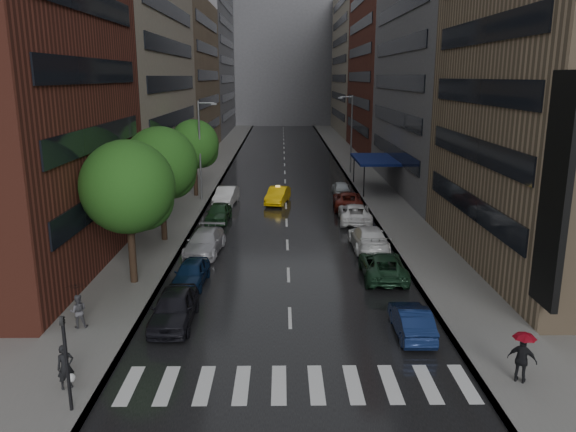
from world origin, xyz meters
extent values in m
plane|color=gray|center=(0.00, 0.00, 0.00)|extent=(220.00, 220.00, 0.00)
cube|color=black|center=(0.00, 50.00, 0.01)|extent=(14.00, 140.00, 0.01)
cube|color=gray|center=(-9.00, 50.00, 0.07)|extent=(4.00, 140.00, 0.15)
cube|color=gray|center=(9.00, 50.00, 0.07)|extent=(4.00, 140.00, 0.15)
cube|color=silver|center=(-6.10, -2.00, 0.01)|extent=(0.55, 2.80, 0.01)
cube|color=silver|center=(-4.70, -2.00, 0.01)|extent=(0.55, 2.80, 0.01)
cube|color=silver|center=(-3.30, -2.00, 0.01)|extent=(0.55, 2.80, 0.01)
cube|color=silver|center=(-1.90, -2.00, 0.01)|extent=(0.55, 2.80, 0.01)
cube|color=silver|center=(-0.50, -2.00, 0.01)|extent=(0.55, 2.80, 0.01)
cube|color=silver|center=(0.90, -2.00, 0.01)|extent=(0.55, 2.80, 0.01)
cube|color=silver|center=(2.30, -2.00, 0.01)|extent=(0.55, 2.80, 0.01)
cube|color=silver|center=(3.70, -2.00, 0.01)|extent=(0.55, 2.80, 0.01)
cube|color=silver|center=(5.10, -2.00, 0.01)|extent=(0.55, 2.80, 0.01)
cube|color=silver|center=(6.50, -2.00, 0.01)|extent=(0.55, 2.80, 0.01)
cube|color=maroon|center=(-15.00, 12.00, 13.00)|extent=(8.00, 20.00, 26.00)
cube|color=gray|center=(-15.00, 36.00, 17.00)|extent=(8.00, 28.00, 34.00)
cube|color=#937A5B|center=(-15.00, 64.00, 11.00)|extent=(8.00, 28.00, 22.00)
cube|color=slate|center=(-15.00, 94.00, 19.00)|extent=(8.00, 32.00, 38.00)
cube|color=#937A5B|center=(15.00, 12.00, 15.00)|extent=(8.00, 20.00, 30.00)
cube|color=slate|center=(15.00, 36.00, 12.00)|extent=(8.00, 28.00, 24.00)
cube|color=maroon|center=(15.00, 64.00, 18.00)|extent=(8.00, 28.00, 36.00)
cube|color=gray|center=(15.00, 94.00, 14.00)|extent=(8.00, 32.00, 28.00)
cube|color=black|center=(11.10, 2.00, 6.50)|extent=(0.30, 2.20, 10.00)
cube|color=slate|center=(0.00, 118.00, 16.00)|extent=(40.00, 14.00, 32.00)
cylinder|color=#382619|center=(-8.60, 8.59, 2.21)|extent=(0.40, 0.40, 4.42)
sphere|color=#1E5116|center=(-8.60, 8.59, 5.52)|extent=(5.05, 5.05, 5.05)
cylinder|color=#382619|center=(-8.60, 16.95, 2.20)|extent=(0.40, 0.40, 4.40)
sphere|color=#1E5116|center=(-8.60, 16.95, 5.50)|extent=(5.03, 5.03, 5.03)
cylinder|color=#382619|center=(-8.60, 31.96, 2.03)|extent=(0.40, 0.40, 4.05)
sphere|color=#1E5116|center=(-8.60, 31.96, 5.07)|extent=(4.63, 4.63, 4.63)
imported|color=yellow|center=(-0.74, 29.01, 0.75)|extent=(2.46, 4.80, 1.51)
imported|color=black|center=(-5.40, 3.41, 0.80)|extent=(1.91, 4.73, 1.61)
imported|color=#0E2243|center=(-5.40, 8.49, 0.69)|extent=(1.86, 4.15, 1.39)
imported|color=#B0AFB5|center=(-5.40, 14.23, 0.75)|extent=(2.54, 5.33, 1.50)
imported|color=#1C3E21|center=(-5.40, 22.46, 0.74)|extent=(1.97, 4.42, 1.48)
imported|color=silver|center=(-5.40, 28.75, 0.78)|extent=(2.13, 4.89, 1.56)
imported|color=#0F1D46|center=(5.40, 2.17, 0.68)|extent=(1.46, 4.11, 1.35)
imported|color=#193722|center=(5.40, 9.51, 0.72)|extent=(2.54, 5.25, 1.44)
imported|color=white|center=(5.40, 14.96, 0.80)|extent=(2.33, 5.53, 1.59)
imported|color=white|center=(5.40, 22.14, 0.74)|extent=(2.78, 5.47, 1.48)
imported|color=maroon|center=(5.40, 27.01, 0.74)|extent=(2.75, 5.43, 1.47)
imported|color=silver|center=(5.40, 32.90, 0.67)|extent=(1.58, 3.93, 1.34)
imported|color=black|center=(-8.26, -2.36, 0.98)|extent=(0.73, 0.68, 1.67)
sphere|color=white|center=(-8.06, -2.46, 0.60)|extent=(0.32, 0.32, 0.32)
imported|color=#4F4E54|center=(-9.60, 2.75, 0.94)|extent=(0.89, 0.76, 1.58)
imported|color=black|center=(-9.60, 2.75, 1.80)|extent=(0.96, 0.98, 0.88)
imported|color=black|center=(8.52, -2.13, 1.04)|extent=(1.11, 0.93, 1.78)
imported|color=#B10D21|center=(8.52, -2.13, 1.80)|extent=(0.82, 0.82, 0.72)
cylinder|color=black|center=(-7.60, -3.77, 1.75)|extent=(0.12, 0.12, 3.20)
imported|color=black|center=(-7.60, -3.77, 3.15)|extent=(0.18, 0.15, 0.90)
cylinder|color=gray|center=(-7.80, 30.00, 4.65)|extent=(0.18, 0.18, 9.00)
cube|color=gray|center=(-6.40, 30.00, 8.85)|extent=(0.50, 0.22, 0.16)
cylinder|color=gray|center=(7.80, 45.00, 4.65)|extent=(0.18, 0.18, 9.00)
cube|color=gray|center=(6.40, 45.00, 8.85)|extent=(0.50, 0.22, 0.16)
cube|color=navy|center=(9.00, 35.00, 3.15)|extent=(4.00, 8.00, 0.25)
cylinder|color=black|center=(7.40, 31.20, 1.65)|extent=(0.12, 0.12, 3.00)
cylinder|color=black|center=(7.40, 38.80, 1.65)|extent=(0.12, 0.12, 3.00)
camera|label=1|loc=(-0.37, -20.89, 11.24)|focal=35.00mm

